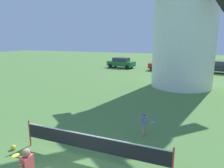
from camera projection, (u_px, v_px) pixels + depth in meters
name	position (u px, v px, depth m)	size (l,w,h in m)	color
windmill	(187.00, 1.00, 17.54)	(9.25, 6.18, 15.38)	white
tennis_net	(91.00, 143.00, 7.29)	(5.72, 0.06, 1.10)	red
player_far	(144.00, 122.00, 9.24)	(0.67, 0.60, 1.12)	#9E937F
stray_ball	(13.00, 147.00, 8.14)	(0.20, 0.20, 0.20)	yellow
parked_car_green	(121.00, 63.00, 31.42)	(4.36, 2.32, 1.56)	#1E6638
parked_car_red	(164.00, 65.00, 28.41)	(4.19, 2.15, 1.56)	red
parked_car_black	(216.00, 67.00, 26.75)	(4.51, 2.35, 1.56)	#1E232D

